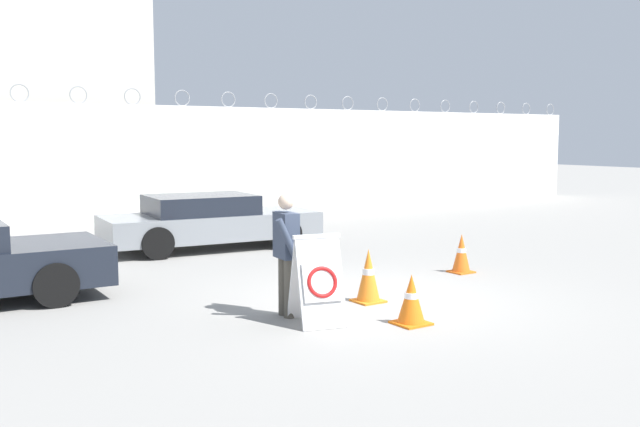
{
  "coord_description": "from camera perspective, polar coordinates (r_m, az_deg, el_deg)",
  "views": [
    {
      "loc": [
        -6.64,
        -8.36,
        2.47
      ],
      "look_at": [
        -0.58,
        0.83,
        1.27
      ],
      "focal_mm": 40.0,
      "sensor_mm": 36.0,
      "label": 1
    }
  ],
  "objects": [
    {
      "name": "traffic_cone_far",
      "position": [
        9.51,
        7.31,
        -6.85
      ],
      "size": [
        0.43,
        0.43,
        0.67
      ],
      "color": "orange",
      "rests_on": "ground_plane"
    },
    {
      "name": "traffic_cone_mid",
      "position": [
        13.19,
        11.25,
        -3.16
      ],
      "size": [
        0.38,
        0.38,
        0.71
      ],
      "color": "orange",
      "rests_on": "ground_plane"
    },
    {
      "name": "traffic_cone_near",
      "position": [
        10.7,
        3.89,
        -4.99
      ],
      "size": [
        0.41,
        0.41,
        0.8
      ],
      "color": "orange",
      "rests_on": "ground_plane"
    },
    {
      "name": "ground_plane",
      "position": [
        10.95,
        4.97,
        -6.85
      ],
      "size": [
        90.0,
        90.0,
        0.0
      ],
      "primitive_type": "plane",
      "color": "gray"
    },
    {
      "name": "parked_car_rear_sedan",
      "position": [
        15.86,
        -8.91,
        -0.61
      ],
      "size": [
        4.79,
        2.24,
        1.19
      ],
      "rotation": [
        0.0,
        0.0,
        -0.09
      ],
      "color": "black",
      "rests_on": "ground_plane"
    },
    {
      "name": "barricade_sign",
      "position": [
        9.41,
        -0.18,
        -5.31
      ],
      "size": [
        0.76,
        0.86,
        1.19
      ],
      "rotation": [
        0.0,
        0.0,
        -0.24
      ],
      "color": "white",
      "rests_on": "ground_plane"
    },
    {
      "name": "security_guard",
      "position": [
        9.75,
        -2.74,
        -2.84
      ],
      "size": [
        0.43,
        0.62,
        1.7
      ],
      "rotation": [
        0.0,
        0.0,
        -1.68
      ],
      "color": "#514C42",
      "rests_on": "ground_plane"
    },
    {
      "name": "perimeter_wall",
      "position": [
        20.62,
        -14.63,
        3.81
      ],
      "size": [
        36.0,
        0.3,
        3.79
      ],
      "color": "silver",
      "rests_on": "ground_plane"
    }
  ]
}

